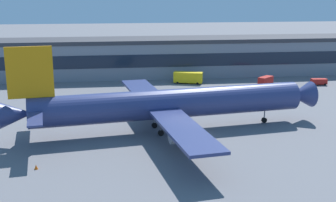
# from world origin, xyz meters

# --- Properties ---
(ground_plane) EXTENTS (600.00, 600.00, 0.00)m
(ground_plane) POSITION_xyz_m (0.00, 0.00, 0.00)
(ground_plane) COLOR slate
(terminal_building) EXTENTS (146.70, 15.41, 12.01)m
(terminal_building) POSITION_xyz_m (0.00, 61.50, 6.03)
(terminal_building) COLOR gray
(terminal_building) RESTS_ON ground_plane
(airliner) EXTENTS (62.56, 53.76, 17.34)m
(airliner) POSITION_xyz_m (-5.65, 2.95, 5.42)
(airliner) COLOR navy
(airliner) RESTS_ON ground_plane
(belt_loader) EXTENTS (3.78, 6.71, 1.95)m
(belt_loader) POSITION_xyz_m (-41.63, 48.46, 1.15)
(belt_loader) COLOR #2651A5
(belt_loader) RESTS_ON ground_plane
(crew_van) EXTENTS (5.39, 5.05, 2.55)m
(crew_van) POSITION_xyz_m (28.46, 41.99, 1.46)
(crew_van) COLOR red
(crew_van) RESTS_ON ground_plane
(fuel_truck) EXTENTS (8.85, 5.29, 3.35)m
(fuel_truck) POSITION_xyz_m (6.53, 47.75, 1.88)
(fuel_truck) COLOR yellow
(fuel_truck) RESTS_ON ground_plane
(follow_me_car) EXTENTS (4.56, 2.35, 1.85)m
(follow_me_car) POSITION_xyz_m (44.00, 40.30, 1.09)
(follow_me_car) COLOR red
(follow_me_car) RESTS_ON ground_plane
(traffic_cone_0) EXTENTS (0.59, 0.59, 0.74)m
(traffic_cone_0) POSITION_xyz_m (-27.95, -13.39, 0.37)
(traffic_cone_0) COLOR #F2590C
(traffic_cone_0) RESTS_ON ground_plane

